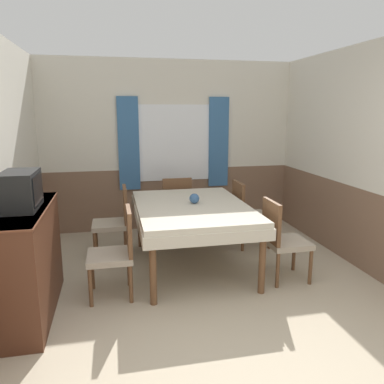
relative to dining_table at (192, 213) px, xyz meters
The scene contains 12 objects.
wall_back 1.76m from the dining_table, 89.92° to the left, with size 4.27×0.09×2.60m.
wall_left 2.07m from the dining_table, behind, with size 0.05×4.10×2.60m.
wall_right 2.07m from the dining_table, ahead, with size 0.05×4.10×2.60m.
dining_table is the anchor object (origin of this frame).
chair_right_far 1.06m from the dining_table, 31.58° to the left, with size 0.44×0.44×0.90m.
chair_right_near 1.06m from the dining_table, 31.58° to the right, with size 0.44×0.44×0.90m.
chair_head_window 1.16m from the dining_table, 90.00° to the left, with size 0.44×0.44×0.90m.
chair_left_far 1.06m from the dining_table, 148.42° to the left, with size 0.44×0.44×0.90m.
chair_left_near 1.06m from the dining_table, 148.42° to the right, with size 0.44×0.44×0.90m.
sideboard 1.86m from the dining_table, 156.51° to the right, with size 0.46×1.32×1.01m.
tv 1.91m from the dining_table, 155.62° to the right, with size 0.29×0.49×0.33m.
vase 0.17m from the dining_table, 51.92° to the left, with size 0.12×0.12×0.12m.
Camera 1 is at (-0.88, -2.06, 1.84)m, focal length 35.00 mm.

